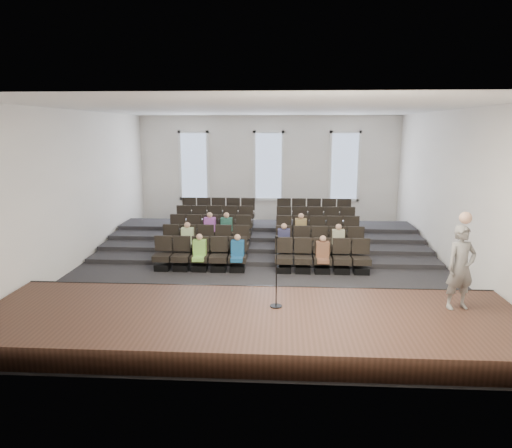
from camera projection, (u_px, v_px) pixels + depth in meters
The scene contains 14 objects.
ground at pixel (261, 266), 14.94m from camera, with size 14.00×14.00×0.00m, color black.
ceiling at pixel (262, 109), 13.91m from camera, with size 12.00×14.00×0.02m, color white.
wall_back at pixel (269, 170), 21.28m from camera, with size 12.00×0.04×5.00m, color white.
wall_front at pixel (242, 247), 7.57m from camera, with size 12.00×0.04×5.00m, color white.
wall_left at pixel (76, 189), 14.77m from camera, with size 0.04×14.00×5.00m, color white.
wall_right at pixel (456, 192), 14.08m from camera, with size 0.04×14.00×5.00m, color white.
stage at pixel (251, 324), 9.91m from camera, with size 11.80×3.60×0.50m, color #3D241A.
stage_lip at pixel (255, 295), 11.64m from camera, with size 11.80×0.06×0.52m, color black.
risers at pixel (265, 237), 18.00m from camera, with size 11.80×4.80×0.60m.
seating_rows at pixel (263, 235), 16.31m from camera, with size 6.80×4.70×1.67m.
windows at pixel (269, 166), 21.18m from camera, with size 8.44×0.10×3.24m.
audience at pixel (256, 238), 15.23m from camera, with size 5.45×2.64×1.10m.
speaker at pixel (461, 267), 9.97m from camera, with size 0.69×0.45×1.89m, color slate.
mic_stand at pixel (276, 286), 10.15m from camera, with size 0.28×0.28×1.65m.
Camera 1 is at (0.66, -14.32, 4.43)m, focal length 32.00 mm.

